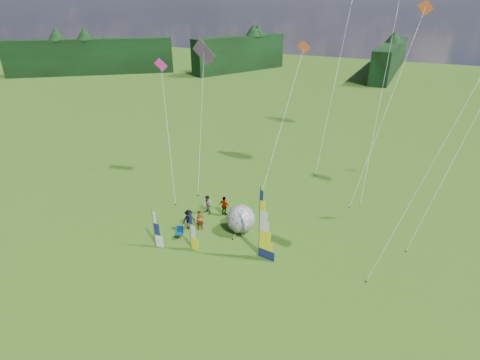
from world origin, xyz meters
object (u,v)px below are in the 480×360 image
at_px(spectator_a, 200,221).
at_px(spectator_d, 224,206).
at_px(spectator_b, 208,205).
at_px(spectator_c, 189,220).
at_px(bol_inflatable, 241,219).
at_px(camp_chair, 179,233).
at_px(side_banner_far, 154,229).
at_px(kite_whale, 385,72).
at_px(feather_banner_main, 259,224).
at_px(side_banner_left, 190,230).

bearing_deg(spectator_a, spectator_d, 42.02).
bearing_deg(spectator_b, spectator_c, -64.69).
relative_size(bol_inflatable, spectator_b, 1.33).
height_order(spectator_d, camp_chair, spectator_d).
relative_size(spectator_a, spectator_c, 0.96).
relative_size(side_banner_far, bol_inflatable, 1.35).
height_order(spectator_d, kite_whale, kite_whale).
xyz_separation_m(feather_banner_main, side_banner_left, (-4.92, -1.42, -1.11)).
bearing_deg(spectator_b, spectator_d, 43.72).
bearing_deg(side_banner_far, side_banner_left, 16.65).
height_order(spectator_a, camp_chair, spectator_a).
bearing_deg(spectator_c, side_banner_far, -167.56).
bearing_deg(camp_chair, spectator_b, 79.68).
relative_size(spectator_a, spectator_d, 0.94).
distance_m(bol_inflatable, spectator_c, 4.23).
bearing_deg(kite_whale, feather_banner_main, -95.92).
bearing_deg(kite_whale, camp_chair, -112.60).
bearing_deg(bol_inflatable, camp_chair, -141.54).
relative_size(side_banner_left, spectator_b, 1.89).
bearing_deg(kite_whale, spectator_d, -117.22).
xyz_separation_m(side_banner_left, kite_whale, (9.95, 18.32, 9.39)).
height_order(side_banner_left, spectator_a, side_banner_left).
height_order(spectator_c, camp_chair, spectator_c).
bearing_deg(side_banner_far, feather_banner_main, 14.84).
relative_size(side_banner_far, spectator_b, 1.79).
bearing_deg(spectator_b, side_banner_left, -45.46).
distance_m(feather_banner_main, side_banner_far, 7.99).
relative_size(feather_banner_main, bol_inflatable, 2.39).
distance_m(side_banner_far, spectator_a, 3.98).
distance_m(feather_banner_main, spectator_c, 6.86).
height_order(side_banner_left, camp_chair, side_banner_left).
height_order(feather_banner_main, bol_inflatable, feather_banner_main).
bearing_deg(side_banner_left, bol_inflatable, 67.52).
relative_size(spectator_b, spectator_c, 0.99).
distance_m(spectator_b, spectator_c, 2.78).
bearing_deg(side_banner_left, feather_banner_main, 24.71).
bearing_deg(spectator_a, spectator_c, 165.85).
distance_m(side_banner_far, spectator_c, 3.35).
bearing_deg(kite_whale, spectator_a, -113.55).
relative_size(spectator_c, kite_whale, 0.08).
bearing_deg(spectator_a, bol_inflatable, -12.17).
relative_size(feather_banner_main, side_banner_left, 1.68).
distance_m(camp_chair, kite_whale, 23.52).
distance_m(bol_inflatable, spectator_b, 4.00).
height_order(spectator_b, spectator_d, spectator_d).
xyz_separation_m(spectator_b, kite_whale, (11.47, 13.31, 10.16)).
distance_m(bol_inflatable, kite_whale, 19.16).
relative_size(feather_banner_main, spectator_a, 3.24).
bearing_deg(spectator_d, spectator_c, 70.37).
xyz_separation_m(side_banner_far, bol_inflatable, (4.91, 4.70, -0.40)).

